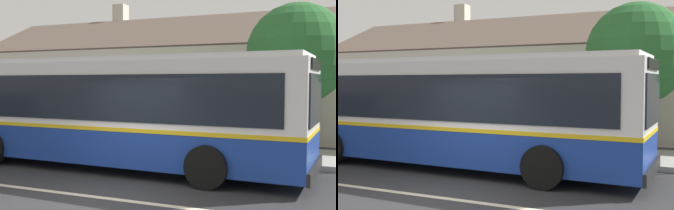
{
  "view_description": "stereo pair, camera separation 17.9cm",
  "coord_description": "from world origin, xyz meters",
  "views": [
    {
      "loc": [
        4.59,
        -7.39,
        2.4
      ],
      "look_at": [
        0.05,
        3.32,
        1.77
      ],
      "focal_mm": 45.0,
      "sensor_mm": 36.0,
      "label": 1
    },
    {
      "loc": [
        4.75,
        -7.32,
        2.4
      ],
      "look_at": [
        0.05,
        3.32,
        1.77
      ],
      "focal_mm": 45.0,
      "sensor_mm": 36.0,
      "label": 2
    }
  ],
  "objects": [
    {
      "name": "ground_plane",
      "position": [
        0.0,
        0.0,
        0.0
      ],
      "size": [
        300.0,
        300.0,
        0.0
      ],
      "primitive_type": "plane",
      "color": "#2D2D30"
    },
    {
      "name": "transit_bus",
      "position": [
        -1.69,
        2.9,
        1.65
      ],
      "size": [
        11.47,
        3.07,
        3.06
      ],
      "color": "navy",
      "rests_on": "ground"
    },
    {
      "name": "sidewalk_far",
      "position": [
        0.0,
        6.0,
        0.07
      ],
      "size": [
        60.0,
        3.0,
        0.15
      ],
      "primitive_type": "cube",
      "color": "#9E9E99",
      "rests_on": "ground"
    },
    {
      "name": "street_tree_primary",
      "position": [
        3.12,
        6.72,
        3.29
      ],
      "size": [
        3.26,
        3.26,
        4.94
      ],
      "color": "#4C3828",
      "rests_on": "ground"
    },
    {
      "name": "lane_divider_stripe",
      "position": [
        0.0,
        0.0,
        0.0
      ],
      "size": [
        60.0,
        0.16,
        0.01
      ],
      "primitive_type": "cube",
      "color": "beige",
      "rests_on": "ground"
    },
    {
      "name": "community_building",
      "position": [
        -0.89,
        13.22,
        2.07
      ],
      "size": [
        24.55,
        8.51,
        6.84
      ],
      "color": "beige",
      "rests_on": "ground"
    }
  ]
}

